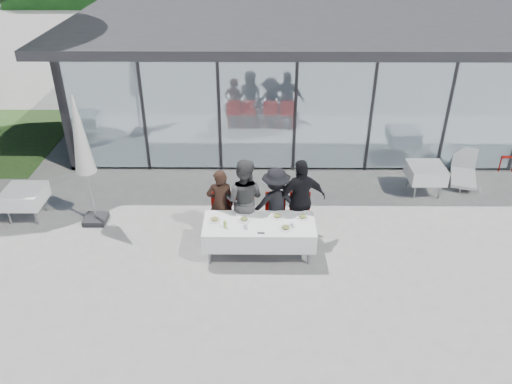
% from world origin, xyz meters
% --- Properties ---
extents(ground, '(90.00, 90.00, 0.00)m').
position_xyz_m(ground, '(0.00, 0.00, 0.00)').
color(ground, gray).
rests_on(ground, ground).
extents(pavilion, '(14.80, 8.80, 3.44)m').
position_xyz_m(pavilion, '(2.00, 8.16, 2.15)').
color(pavilion, gray).
rests_on(pavilion, ground).
extents(dining_table, '(2.26, 0.96, 0.75)m').
position_xyz_m(dining_table, '(0.12, 0.33, 0.54)').
color(dining_table, white).
rests_on(dining_table, ground).
extents(diner_a, '(0.64, 0.64, 1.61)m').
position_xyz_m(diner_a, '(-0.70, 0.98, 0.81)').
color(diner_a, '#311E15').
rests_on(diner_a, ground).
extents(diner_chair_a, '(0.44, 0.44, 0.97)m').
position_xyz_m(diner_chair_a, '(-0.70, 1.08, 0.54)').
color(diner_chair_a, '#AD120B').
rests_on(diner_chair_a, ground).
extents(diner_b, '(1.08, 1.08, 1.84)m').
position_xyz_m(diner_b, '(-0.21, 0.98, 0.92)').
color(diner_b, '#4B4B4B').
rests_on(diner_b, ground).
extents(diner_chair_b, '(0.44, 0.44, 0.97)m').
position_xyz_m(diner_chair_b, '(-0.21, 1.08, 0.54)').
color(diner_chair_b, '#AD120B').
rests_on(diner_chair_b, ground).
extents(diner_c, '(1.22, 1.22, 1.64)m').
position_xyz_m(diner_c, '(0.47, 0.98, 0.82)').
color(diner_c, black).
rests_on(diner_c, ground).
extents(diner_chair_c, '(0.44, 0.44, 0.97)m').
position_xyz_m(diner_chair_c, '(0.47, 1.08, 0.54)').
color(diner_chair_c, '#AD120B').
rests_on(diner_chair_c, ground).
extents(diner_d, '(1.29, 1.29, 1.83)m').
position_xyz_m(diner_d, '(1.00, 0.98, 0.92)').
color(diner_d, black).
rests_on(diner_d, ground).
extents(diner_chair_d, '(0.44, 0.44, 0.97)m').
position_xyz_m(diner_chair_d, '(1.00, 1.08, 0.54)').
color(diner_chair_d, '#AD120B').
rests_on(diner_chair_d, ground).
extents(plate_a, '(0.25, 0.25, 0.07)m').
position_xyz_m(plate_a, '(-0.78, 0.42, 0.78)').
color(plate_a, silver).
rests_on(plate_a, dining_table).
extents(plate_b, '(0.25, 0.25, 0.07)m').
position_xyz_m(plate_b, '(-0.19, 0.43, 0.78)').
color(plate_b, silver).
rests_on(plate_b, dining_table).
extents(plate_c, '(0.25, 0.25, 0.07)m').
position_xyz_m(plate_c, '(0.49, 0.55, 0.78)').
color(plate_c, silver).
rests_on(plate_c, dining_table).
extents(plate_d, '(0.25, 0.25, 0.07)m').
position_xyz_m(plate_d, '(1.01, 0.53, 0.78)').
color(plate_d, silver).
rests_on(plate_d, dining_table).
extents(plate_extra, '(0.25, 0.25, 0.07)m').
position_xyz_m(plate_extra, '(0.64, 0.14, 0.78)').
color(plate_extra, silver).
rests_on(plate_extra, dining_table).
extents(juice_bottle, '(0.06, 0.06, 0.15)m').
position_xyz_m(juice_bottle, '(-0.56, 0.17, 0.83)').
color(juice_bottle, '#82AD48').
rests_on(juice_bottle, dining_table).
extents(drinking_glasses, '(1.00, 0.13, 0.10)m').
position_xyz_m(drinking_glasses, '(0.31, 0.18, 0.80)').
color(drinking_glasses, silver).
rests_on(drinking_glasses, dining_table).
extents(folded_eyeglasses, '(0.14, 0.03, 0.01)m').
position_xyz_m(folded_eyeglasses, '(0.15, -0.02, 0.76)').
color(folded_eyeglasses, black).
rests_on(folded_eyeglasses, dining_table).
extents(spare_table_left, '(0.86, 0.86, 0.74)m').
position_xyz_m(spare_table_left, '(-5.22, 1.67, 0.55)').
color(spare_table_left, white).
rests_on(spare_table_left, ground).
extents(spare_table_right, '(0.86, 0.86, 0.74)m').
position_xyz_m(spare_table_right, '(4.23, 2.88, 0.55)').
color(spare_table_right, white).
rests_on(spare_table_right, ground).
extents(spare_chair_a, '(0.50, 0.50, 0.97)m').
position_xyz_m(spare_chair_a, '(6.77, 4.27, 0.54)').
color(spare_chair_a, '#AD120B').
rests_on(spare_chair_a, ground).
extents(spare_chair_b, '(0.59, 0.59, 0.97)m').
position_xyz_m(spare_chair_b, '(5.81, 4.38, 0.54)').
color(spare_chair_b, '#AD120B').
rests_on(spare_chair_b, ground).
extents(market_umbrella, '(0.50, 0.50, 3.00)m').
position_xyz_m(market_umbrella, '(-3.62, 1.50, 1.96)').
color(market_umbrella, black).
rests_on(market_umbrella, ground).
extents(lounger, '(0.98, 1.45, 0.72)m').
position_xyz_m(lounger, '(5.46, 3.55, 0.26)').
color(lounger, silver).
rests_on(lounger, ground).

